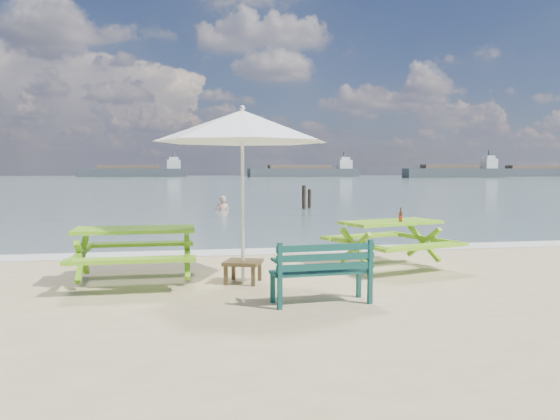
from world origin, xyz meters
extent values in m
plane|color=slate|center=(0.00, 85.00, 0.00)|extent=(300.00, 300.00, 0.00)
cube|color=silver|center=(0.00, 4.60, 0.01)|extent=(22.00, 0.90, 0.01)
cube|color=#6AAB1A|center=(-2.62, 1.76, 0.82)|extent=(1.78, 0.84, 0.06)
cube|color=#6AAB1A|center=(-2.62, 2.59, 0.49)|extent=(1.78, 0.32, 0.06)
cube|color=#6AAB1A|center=(-2.61, 0.92, 0.49)|extent=(1.78, 0.32, 0.06)
cube|color=#6AAB1A|center=(-2.62, 1.76, 0.38)|extent=(1.67, 1.01, 0.76)
cube|color=#74B31B|center=(1.72, 2.32, 0.81)|extent=(1.91, 1.30, 0.05)
cube|color=#74B31B|center=(1.48, 3.10, 0.48)|extent=(1.76, 0.81, 0.05)
cube|color=#74B31B|center=(1.96, 1.53, 0.48)|extent=(1.76, 0.81, 0.05)
cube|color=#74B31B|center=(1.72, 2.32, 0.37)|extent=(1.85, 1.42, 0.74)
cube|color=#0E3C35|center=(-0.14, 0.05, 0.41)|extent=(1.32, 0.49, 0.04)
cube|color=#0E3C35|center=(-0.13, -0.16, 0.63)|extent=(1.30, 0.14, 0.33)
cube|color=#0E3C35|center=(-0.14, 0.05, 0.20)|extent=(1.24, 0.54, 0.41)
cube|color=brown|center=(-1.00, 1.48, 0.32)|extent=(0.69, 0.69, 0.05)
cube|color=brown|center=(-1.00, 1.48, 0.15)|extent=(0.60, 0.60, 0.30)
cylinder|color=silver|center=(-1.00, 1.48, 1.27)|extent=(0.05, 0.05, 2.55)
cone|color=white|center=(-1.00, 1.48, 2.39)|extent=(3.43, 3.43, 0.48)
cylinder|color=brown|center=(1.81, 2.12, 0.91)|extent=(0.06, 0.06, 0.15)
cylinder|color=brown|center=(1.81, 2.12, 1.05)|extent=(0.03, 0.03, 0.07)
cylinder|color=#B52414|center=(1.81, 2.12, 0.91)|extent=(0.06, 0.06, 0.06)
imported|color=tan|center=(-0.16, 17.00, -0.25)|extent=(0.64, 0.43, 1.72)
cylinder|color=black|center=(3.42, 16.79, 0.43)|extent=(0.17, 0.17, 1.25)
cylinder|color=black|center=(3.82, 17.39, 0.33)|extent=(0.15, 0.15, 1.06)
cube|color=#383F43|center=(91.70, 124.17, 1.00)|extent=(28.10, 5.55, 2.20)
cube|color=#383F43|center=(-13.78, 133.92, 1.00)|extent=(26.62, 5.06, 2.20)
cube|color=silver|center=(-3.73, 133.51, 3.20)|extent=(3.30, 3.13, 2.20)
cube|color=#383F43|center=(58.66, 107.78, 1.00)|extent=(23.06, 4.21, 2.20)
cube|color=silver|center=(67.41, 107.86, 3.20)|extent=(2.79, 3.03, 2.20)
cube|color=#383F43|center=(28.05, 125.42, 1.00)|extent=(28.08, 5.99, 2.20)
cube|color=silver|center=(38.61, 126.18, 3.20)|extent=(3.55, 3.23, 2.20)
camera|label=1|loc=(-1.91, -6.75, 1.73)|focal=35.00mm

